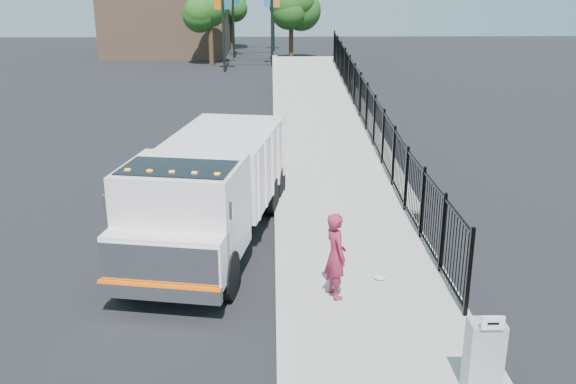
{
  "coord_description": "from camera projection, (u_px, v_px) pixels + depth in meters",
  "views": [
    {
      "loc": [
        -0.19,
        -13.03,
        6.43
      ],
      "look_at": [
        0.18,
        2.0,
        1.35
      ],
      "focal_mm": 40.0,
      "sensor_mm": 36.0,
      "label": 1
    }
  ],
  "objects": [
    {
      "name": "utility_cabinet",
      "position": [
        484.0,
        357.0,
        10.07
      ],
      "size": [
        0.55,
        0.4,
        1.25
      ],
      "primitive_type": "cube",
      "color": "gray",
      "rests_on": "sidewalk"
    },
    {
      "name": "light_pole_0",
      "position": [
        227.0,
        8.0,
        43.73
      ],
      "size": [
        3.78,
        0.22,
        8.0
      ],
      "color": "black",
      "rests_on": "ground"
    },
    {
      "name": "ramp",
      "position": [
        322.0,
        122.0,
        29.61
      ],
      "size": [
        3.95,
        24.06,
        3.19
      ],
      "primitive_type": "cube",
      "rotation": [
        0.06,
        0.0,
        0.0
      ],
      "color": "#9E998E",
      "rests_on": "ground"
    },
    {
      "name": "light_pole_1",
      "position": [
        268.0,
        6.0,
        46.48
      ],
      "size": [
        3.78,
        0.22,
        8.0
      ],
      "color": "black",
      "rests_on": "ground"
    },
    {
      "name": "tree_1",
      "position": [
        291.0,
        9.0,
        49.77
      ],
      "size": [
        2.87,
        2.87,
        5.44
      ],
      "color": "#382314",
      "rests_on": "ground"
    },
    {
      "name": "light_pole_3",
      "position": [
        270.0,
        1.0,
        56.08
      ],
      "size": [
        3.77,
        0.22,
        8.0
      ],
      "color": "black",
      "rests_on": "ground"
    },
    {
      "name": "truck",
      "position": [
        209.0,
        187.0,
        15.71
      ],
      "size": [
        3.87,
        8.23,
        2.71
      ],
      "rotation": [
        0.0,
        0.0,
        -0.18
      ],
      "color": "black",
      "rests_on": "ground"
    },
    {
      "name": "curb",
      "position": [
        284.0,
        319.0,
        12.49
      ],
      "size": [
        0.3,
        12.0,
        0.16
      ],
      "primitive_type": "cube",
      "color": "#ADAAA3",
      "rests_on": "ground"
    },
    {
      "name": "tree_0",
      "position": [
        210.0,
        11.0,
        46.94
      ],
      "size": [
        2.82,
        2.82,
        5.41
      ],
      "color": "#382314",
      "rests_on": "ground"
    },
    {
      "name": "tree_2",
      "position": [
        230.0,
        4.0,
        58.02
      ],
      "size": [
        2.88,
        2.88,
        5.44
      ],
      "color": "#382314",
      "rests_on": "ground"
    },
    {
      "name": "arrow_sign",
      "position": [
        493.0,
        323.0,
        9.62
      ],
      "size": [
        0.35,
        0.04,
        0.22
      ],
      "primitive_type": "cube",
      "color": "white",
      "rests_on": "utility_cabinet"
    },
    {
      "name": "ground",
      "position": [
        282.0,
        277.0,
        14.41
      ],
      "size": [
        120.0,
        120.0,
        0.0
      ],
      "primitive_type": "plane",
      "color": "black",
      "rests_on": "ground"
    },
    {
      "name": "building",
      "position": [
        168.0,
        6.0,
        54.58
      ],
      "size": [
        10.0,
        10.0,
        8.0
      ],
      "primitive_type": "cube",
      "color": "#8C664C",
      "rests_on": "ground"
    },
    {
      "name": "light_pole_2",
      "position": [
        237.0,
        3.0,
        51.34
      ],
      "size": [
        3.78,
        0.22,
        8.0
      ],
      "color": "black",
      "rests_on": "ground"
    },
    {
      "name": "sidewalk",
      "position": [
        382.0,
        319.0,
        12.54
      ],
      "size": [
        3.55,
        12.0,
        0.12
      ],
      "primitive_type": "cube",
      "color": "#9E998E",
      "rests_on": "ground"
    },
    {
      "name": "iron_fence",
      "position": [
        366.0,
        122.0,
        25.57
      ],
      "size": [
        0.1,
        28.0,
        1.8
      ],
      "primitive_type": "cube",
      "color": "black",
      "rests_on": "ground"
    },
    {
      "name": "worker",
      "position": [
        336.0,
        255.0,
        13.03
      ],
      "size": [
        0.61,
        0.77,
        1.83
      ],
      "primitive_type": "imported",
      "rotation": [
        0.0,
        0.0,
        1.87
      ],
      "color": "maroon",
      "rests_on": "sidewalk"
    },
    {
      "name": "debris",
      "position": [
        380.0,
        277.0,
        14.06
      ],
      "size": [
        0.29,
        0.29,
        0.07
      ],
      "primitive_type": "ellipsoid",
      "color": "silver",
      "rests_on": "sidewalk"
    }
  ]
}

